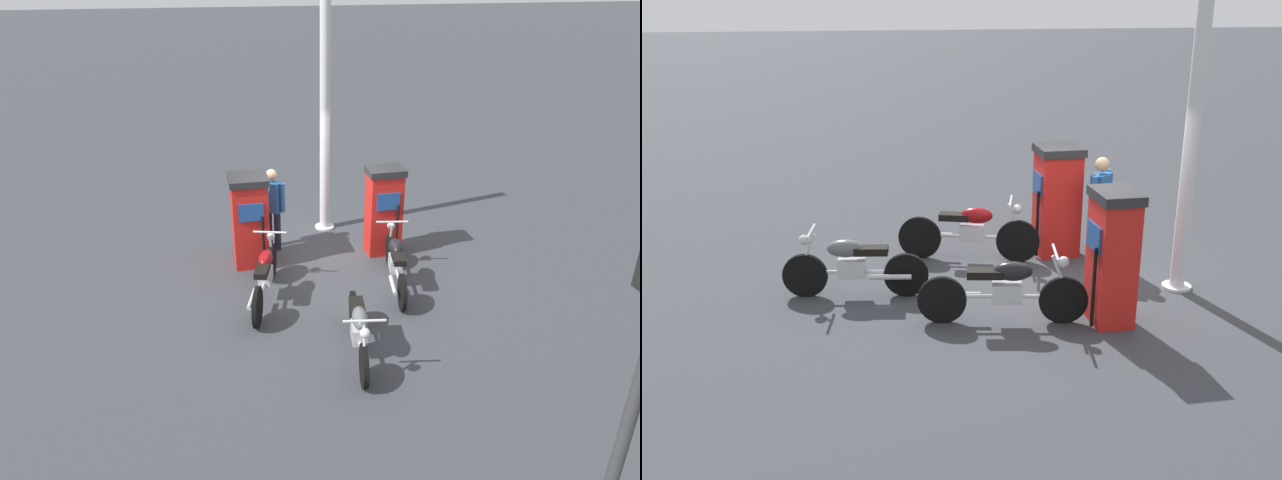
{
  "view_description": "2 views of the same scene",
  "coord_description": "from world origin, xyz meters",
  "views": [
    {
      "loc": [
        9.6,
        -1.79,
        5.14
      ],
      "look_at": [
        1.48,
        -0.28,
        1.17
      ],
      "focal_mm": 33.44,
      "sensor_mm": 36.0,
      "label": 1
    },
    {
      "loc": [
        2.81,
        9.12,
        3.95
      ],
      "look_at": [
        1.44,
        -0.03,
        0.71
      ],
      "focal_mm": 41.06,
      "sensor_mm": 36.0,
      "label": 2
    }
  ],
  "objects": [
    {
      "name": "fuel_pump_far",
      "position": [
        -0.2,
        1.24,
        0.85
      ],
      "size": [
        0.56,
        0.69,
        1.67
      ],
      "color": "red",
      "rests_on": "ground"
    },
    {
      "name": "motorcycle_extra",
      "position": [
        2.91,
        0.01,
        0.45
      ],
      "size": [
        1.93,
        0.6,
        0.94
      ],
      "color": "black",
      "rests_on": "ground"
    },
    {
      "name": "ground_plane",
      "position": [
        0.0,
        0.0,
        0.0
      ],
      "size": [
        120.0,
        120.0,
        0.0
      ],
      "primitive_type": "plane",
      "color": "#383A3F"
    },
    {
      "name": "attendant_person",
      "position": [
        -0.72,
        -0.78,
        0.91
      ],
      "size": [
        0.45,
        0.48,
        1.6
      ],
      "color": "#1E1E2D",
      "rests_on": "ground"
    },
    {
      "name": "motorcycle_far_pump",
      "position": [
        1.07,
        1.1,
        0.46
      ],
      "size": [
        2.07,
        0.65,
        0.94
      ],
      "color": "black",
      "rests_on": "ground"
    },
    {
      "name": "motorcycle_near_pump",
      "position": [
        1.15,
        -1.12,
        0.47
      ],
      "size": [
        2.08,
        0.8,
        0.96
      ],
      "color": "black",
      "rests_on": "ground"
    },
    {
      "name": "fuel_pump_near",
      "position": [
        -0.2,
        -1.24,
        0.85
      ],
      "size": [
        0.71,
        0.7,
        1.68
      ],
      "color": "red",
      "rests_on": "ground"
    },
    {
      "name": "canopy_support_pole",
      "position": [
        -1.49,
        0.37,
        2.25
      ],
      "size": [
        0.4,
        0.4,
        4.65
      ],
      "color": "silver",
      "rests_on": "ground"
    }
  ]
}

